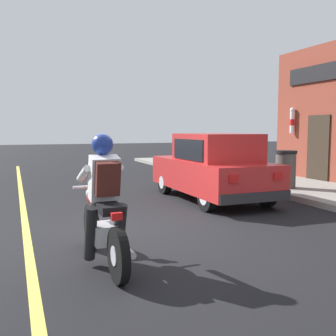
{
  "coord_description": "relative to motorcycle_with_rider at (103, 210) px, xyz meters",
  "views": [
    {
      "loc": [
        -1.94,
        -6.14,
        1.67
      ],
      "look_at": [
        0.73,
        0.65,
        0.95
      ],
      "focal_mm": 42.0,
      "sensor_mm": 36.0,
      "label": 1
    }
  ],
  "objects": [
    {
      "name": "lane_stripe",
      "position": [
        -0.86,
        4.42,
        -0.67
      ],
      "size": [
        0.12,
        19.8,
        0.01
      ],
      "primitive_type": "cube",
      "color": "#D1C64C",
      "rests_on": "ground"
    },
    {
      "name": "car_hatchback",
      "position": [
        3.35,
        3.46,
        0.09
      ],
      "size": [
        1.64,
        3.78,
        1.57
      ],
      "color": "black",
      "rests_on": "ground"
    },
    {
      "name": "trash_bin",
      "position": [
        5.64,
        3.69,
        -0.04
      ],
      "size": [
        0.56,
        0.56,
        0.98
      ],
      "color": "#514C47",
      "rests_on": "sidewalk_curb"
    },
    {
      "name": "ground_plane",
      "position": [
        0.94,
        1.42,
        -0.68
      ],
      "size": [
        80.0,
        80.0,
        0.0
      ],
      "primitive_type": "plane",
      "color": "black"
    },
    {
      "name": "motorcycle_with_rider",
      "position": [
        0.0,
        0.0,
        0.0
      ],
      "size": [
        0.56,
        2.02,
        1.62
      ],
      "color": "black",
      "rests_on": "ground"
    },
    {
      "name": "sidewalk_curb",
      "position": [
        6.3,
        4.42,
        -0.61
      ],
      "size": [
        2.6,
        22.0,
        0.14
      ],
      "primitive_type": "cube",
      "color": "gray",
      "rests_on": "ground"
    }
  ]
}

